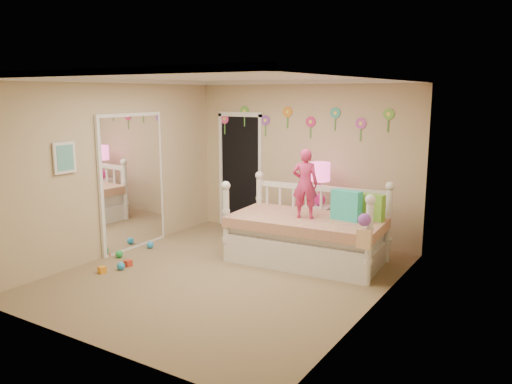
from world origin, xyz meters
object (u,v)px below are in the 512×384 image
Objects in this scene: daybed at (307,221)px; nightstand at (319,227)px; child at (305,184)px; table_lamp at (320,177)px.

daybed reaches higher than nightstand.
child is at bearing -73.82° from nightstand.
nightstand is at bearing 0.00° from table_lamp.
table_lamp is (-0.14, 0.80, -0.03)m from child.
nightstand is 1.00× the size of table_lamp.
table_lamp is (-0.14, 0.72, 0.53)m from daybed.
table_lamp reaches higher than daybed.
child is (-0.00, -0.08, 0.56)m from daybed.
table_lamp is at bearing -97.81° from child.
nightstand is (-0.14, 0.80, -0.82)m from child.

